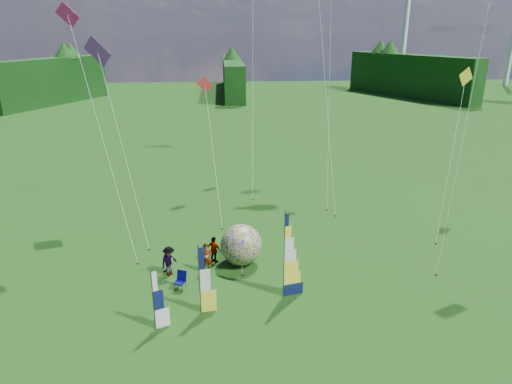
{
  "coord_description": "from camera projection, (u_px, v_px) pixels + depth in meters",
  "views": [
    {
      "loc": [
        -2.75,
        -19.03,
        13.78
      ],
      "look_at": [
        -1.0,
        4.0,
        5.5
      ],
      "focal_mm": 32.0,
      "sensor_mm": 36.0,
      "label": 1
    }
  ],
  "objects": [
    {
      "name": "side_banner_left",
      "position": [
        200.0,
        281.0,
        22.87
      ],
      "size": [
        1.03,
        0.24,
        3.72
      ],
      "primitive_type": null,
      "rotation": [
        0.0,
        0.0,
        0.14
      ],
      "color": "yellow",
      "rests_on": "ground"
    },
    {
      "name": "treeline_ring",
      "position": [
        284.0,
        250.0,
        21.36
      ],
      "size": [
        210.0,
        210.0,
        8.0
      ],
      "primitive_type": null,
      "color": "black",
      "rests_on": "ground"
    },
    {
      "name": "small_kite_pink",
      "position": [
        102.0,
        131.0,
        27.71
      ],
      "size": [
        7.53,
        8.27,
        15.85
      ],
      "primitive_type": null,
      "rotation": [
        0.0,
        0.0,
        -0.2
      ],
      "color": "#DE236E",
      "rests_on": "ground"
    },
    {
      "name": "spectator_c",
      "position": [
        169.0,
        261.0,
        26.77
      ],
      "size": [
        1.08,
        1.2,
        1.83
      ],
      "primitive_type": "imported",
      "rotation": [
        0.0,
        0.0,
        0.91
      ],
      "color": "#66594C",
      "rests_on": "ground"
    },
    {
      "name": "kite_whale",
      "position": [
        325.0,
        59.0,
        37.7
      ],
      "size": [
        9.47,
        15.87,
        22.89
      ],
      "primitive_type": null,
      "rotation": [
        0.0,
        0.0,
        -0.42
      ],
      "color": "black",
      "rests_on": "ground"
    },
    {
      "name": "feather_banner_main",
      "position": [
        284.0,
        257.0,
        24.07
      ],
      "size": [
        1.3,
        0.43,
        4.87
      ],
      "primitive_type": null,
      "rotation": [
        0.0,
        0.0,
        0.25
      ],
      "color": "#0E1546",
      "rests_on": "ground"
    },
    {
      "name": "kite_parafoil",
      "position": [
        472.0,
        92.0,
        26.43
      ],
      "size": [
        9.52,
        10.8,
        20.69
      ],
      "primitive_type": null,
      "rotation": [
        0.0,
        0.0,
        0.25
      ],
      "color": "#CF0005",
      "rests_on": "ground"
    },
    {
      "name": "side_banner_far",
      "position": [
        153.0,
        301.0,
        21.65
      ],
      "size": [
        0.9,
        0.44,
        3.15
      ],
      "primitive_type": null,
      "rotation": [
        0.0,
        0.0,
        0.39
      ],
      "color": "white",
      "rests_on": "ground"
    },
    {
      "name": "spectator_b",
      "position": [
        168.0,
        261.0,
        26.98
      ],
      "size": [
        0.88,
        0.79,
        1.65
      ],
      "primitive_type": "imported",
      "rotation": [
        0.0,
        0.0,
        -0.62
      ],
      "color": "#66594C",
      "rests_on": "ground"
    },
    {
      "name": "kite_rainbow_delta",
      "position": [
        121.0,
        133.0,
        31.06
      ],
      "size": [
        11.24,
        13.18,
        14.13
      ],
      "primitive_type": null,
      "rotation": [
        0.0,
        0.0,
        -0.4
      ],
      "color": "#E02A4C",
      "rests_on": "ground"
    },
    {
      "name": "spectator_d",
      "position": [
        214.0,
        250.0,
        28.23
      ],
      "size": [
        1.06,
        0.94,
        1.74
      ],
      "primitive_type": "imported",
      "rotation": [
        0.0,
        0.0,
        2.5
      ],
      "color": "#66594C",
      "rests_on": "ground"
    },
    {
      "name": "small_kite_yellow",
      "position": [
        453.0,
        147.0,
        32.51
      ],
      "size": [
        10.08,
        11.61,
        11.62
      ],
      "primitive_type": null,
      "rotation": [
        0.0,
        0.0,
        0.41
      ],
      "color": "yellow",
      "rests_on": "ground"
    },
    {
      "name": "camp_chair",
      "position": [
        180.0,
        281.0,
        25.38
      ],
      "size": [
        0.82,
        0.82,
        1.08
      ],
      "primitive_type": null,
      "rotation": [
        0.0,
        0.0,
        -0.41
      ],
      "color": "#040244",
      "rests_on": "ground"
    },
    {
      "name": "small_kite_orange",
      "position": [
        330.0,
        94.0,
        37.39
      ],
      "size": [
        3.81,
        9.75,
        17.5
      ],
      "primitive_type": null,
      "rotation": [
        0.0,
        0.0,
        0.07
      ],
      "color": "orange",
      "rests_on": "ground"
    },
    {
      "name": "small_kite_green",
      "position": [
        253.0,
        81.0,
        41.31
      ],
      "size": [
        5.07,
        14.13,
        18.7
      ],
      "primitive_type": null,
      "rotation": [
        0.0,
        0.0,
        0.15
      ],
      "color": "green",
      "rests_on": "ground"
    },
    {
      "name": "ground",
      "position": [
        282.0,
        322.0,
        22.71
      ],
      "size": [
        220.0,
        220.0,
        0.0
      ],
      "primitive_type": "plane",
      "color": "#234E19",
      "rests_on": "ground"
    },
    {
      "name": "small_kite_red",
      "position": [
        213.0,
        144.0,
        35.71
      ],
      "size": [
        6.25,
        12.0,
        10.53
      ],
      "primitive_type": null,
      "rotation": [
        0.0,
        0.0,
        0.24
      ],
      "color": "red",
      "rests_on": "ground"
    },
    {
      "name": "turbine_right",
      "position": [
        406.0,
        24.0,
        116.6
      ],
      "size": [
        8.0,
        1.2,
        30.0
      ],
      "primitive_type": null,
      "color": "silver",
      "rests_on": "ground"
    },
    {
      "name": "spectator_a",
      "position": [
        207.0,
        258.0,
        27.12
      ],
      "size": [
        0.71,
        0.51,
        1.84
      ],
      "primitive_type": "imported",
      "rotation": [
        0.0,
        0.0,
        0.1
      ],
      "color": "#66594C",
      "rests_on": "ground"
    },
    {
      "name": "bol_inflatable",
      "position": [
        241.0,
        245.0,
        27.98
      ],
      "size": [
        3.36,
        3.36,
        2.55
      ],
      "primitive_type": "sphere",
      "rotation": [
        0.0,
        0.0,
        -0.41
      ],
      "color": "#000189",
      "rests_on": "ground"
    }
  ]
}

